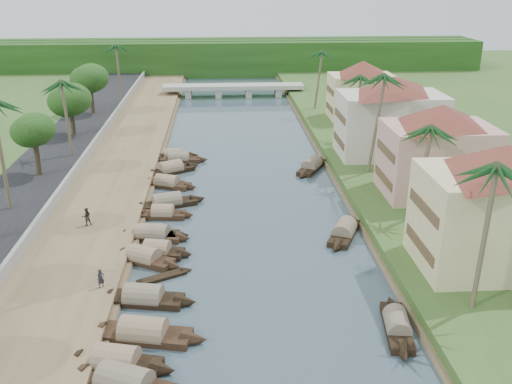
{
  "coord_description": "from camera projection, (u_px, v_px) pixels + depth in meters",
  "views": [
    {
      "loc": [
        -2.71,
        -42.01,
        23.61
      ],
      "look_at": [
        0.83,
        13.51,
        2.0
      ],
      "focal_mm": 40.0,
      "sensor_mm": 36.0,
      "label": 1
    }
  ],
  "objects": [
    {
      "name": "treeline",
      "position": [
        230.0,
        57.0,
        139.37
      ],
      "size": [
        120.0,
        14.0,
        8.0
      ],
      "color": "#18380F",
      "rests_on": "ground"
    },
    {
      "name": "sampan_7",
      "position": [
        150.0,
        234.0,
        53.74
      ],
      "size": [
        7.79,
        2.1,
        2.07
      ],
      "rotation": [
        0.0,
        0.0,
        -0.07
      ],
      "color": "black",
      "rests_on": "ground"
    },
    {
      "name": "person_near",
      "position": [
        101.0,
        279.0,
        43.74
      ],
      "size": [
        0.67,
        0.63,
        1.54
      ],
      "primitive_type": "imported",
      "rotation": [
        0.0,
        0.0,
        0.62
      ],
      "color": "#25252C",
      "rests_on": "left_bank"
    },
    {
      "name": "building_far",
      "position": [
        391.0,
        116.0,
        72.65
      ],
      "size": [
        15.59,
        15.59,
        10.2
      ],
      "color": "beige",
      "rests_on": "right_bank"
    },
    {
      "name": "building_near",
      "position": [
        499.0,
        206.0,
        44.74
      ],
      "size": [
        14.85,
        14.85,
        10.2
      ],
      "color": "beige",
      "rests_on": "right_bank"
    },
    {
      "name": "building_distant",
      "position": [
        361.0,
        89.0,
        91.49
      ],
      "size": [
        12.62,
        12.62,
        9.2
      ],
      "color": "beige",
      "rests_on": "right_bank"
    },
    {
      "name": "sampan_12",
      "position": [
        179.0,
        159.0,
        75.27
      ],
      "size": [
        7.94,
        1.8,
        1.92
      ],
      "rotation": [
        0.0,
        0.0,
        -0.04
      ],
      "color": "black",
      "rests_on": "ground"
    },
    {
      "name": "right_bank",
      "position": [
        406.0,
        180.0,
        67.3
      ],
      "size": [
        16.0,
        180.0,
        1.2
      ],
      "primitive_type": "cube",
      "color": "#345221",
      "rests_on": "ground"
    },
    {
      "name": "tree_3",
      "position": [
        34.0,
        131.0,
        64.79
      ],
      "size": [
        4.45,
        4.45,
        7.17
      ],
      "color": "#3F3324",
      "rests_on": "ground"
    },
    {
      "name": "sampan_3",
      "position": [
        144.0,
        298.0,
        43.29
      ],
      "size": [
        8.55,
        3.22,
        2.25
      ],
      "rotation": [
        0.0,
        0.0,
        -0.18
      ],
      "color": "black",
      "rests_on": "ground"
    },
    {
      "name": "sampan_13",
      "position": [
        173.0,
        156.0,
        76.69
      ],
      "size": [
        7.12,
        1.98,
        1.97
      ],
      "rotation": [
        0.0,
        0.0,
        0.07
      ],
      "color": "black",
      "rests_on": "ground"
    },
    {
      "name": "retaining_wall",
      "position": [
        68.0,
        181.0,
        64.71
      ],
      "size": [
        0.4,
        180.0,
        1.1
      ],
      "primitive_type": "cube",
      "color": "gray",
      "rests_on": "left_bank"
    },
    {
      "name": "road",
      "position": [
        30.0,
        187.0,
        64.69
      ],
      "size": [
        8.0,
        180.0,
        1.4
      ],
      "primitive_type": "cube",
      "color": "black",
      "rests_on": "ground"
    },
    {
      "name": "sampan_0",
      "position": [
        125.0,
        384.0,
        34.27
      ],
      "size": [
        9.22,
        5.49,
        2.41
      ],
      "rotation": [
        0.0,
        0.0,
        -0.42
      ],
      "color": "black",
      "rests_on": "ground"
    },
    {
      "name": "palm_0",
      "position": [
        494.0,
        170.0,
        37.02
      ],
      "size": [
        3.2,
        3.2,
        12.12
      ],
      "color": "brown",
      "rests_on": "ground"
    },
    {
      "name": "bridge",
      "position": [
        233.0,
        88.0,
        114.14
      ],
      "size": [
        28.0,
        4.0,
        2.4
      ],
      "color": "#9F9F95",
      "rests_on": "ground"
    },
    {
      "name": "ground",
      "position": [
        256.0,
        273.0,
        47.79
      ],
      "size": [
        220.0,
        220.0,
        0.0
      ],
      "primitive_type": "plane",
      "color": "#384A54",
      "rests_on": "ground"
    },
    {
      "name": "palm_8",
      "position": [
        117.0,
        47.0,
        99.16
      ],
      "size": [
        3.2,
        3.2,
        11.66
      ],
      "color": "brown",
      "rests_on": "ground"
    },
    {
      "name": "sampan_14",
      "position": [
        397.0,
        326.0,
        39.91
      ],
      "size": [
        2.54,
        8.16,
        1.98
      ],
      "rotation": [
        0.0,
        0.0,
        1.44
      ],
      "color": "black",
      "rests_on": "ground"
    },
    {
      "name": "tree_4",
      "position": [
        70.0,
        100.0,
        80.87
      ],
      "size": [
        5.43,
        5.43,
        7.36
      ],
      "color": "#3F3324",
      "rests_on": "ground"
    },
    {
      "name": "palm_6",
      "position": [
        63.0,
        84.0,
        70.28
      ],
      "size": [
        3.2,
        3.2,
        11.0
      ],
      "color": "brown",
      "rests_on": "ground"
    },
    {
      "name": "palm_7",
      "position": [
        318.0,
        53.0,
        96.38
      ],
      "size": [
        3.2,
        3.2,
        11.21
      ],
      "color": "brown",
      "rests_on": "ground"
    },
    {
      "name": "sampan_4",
      "position": [
        144.0,
        258.0,
        49.3
      ],
      "size": [
        7.39,
        5.02,
        2.15
      ],
      "rotation": [
        0.0,
        0.0,
        -0.5
      ],
      "color": "black",
      "rests_on": "ground"
    },
    {
      "name": "palm_2",
      "position": [
        377.0,
        78.0,
        64.07
      ],
      "size": [
        3.2,
        3.2,
        12.97
      ],
      "color": "brown",
      "rests_on": "ground"
    },
    {
      "name": "palm_1",
      "position": [
        424.0,
        130.0,
        52.48
      ],
      "size": [
        3.2,
        3.2,
        10.47
      ],
      "color": "brown",
      "rests_on": "ground"
    },
    {
      "name": "sampan_5",
      "position": [
        157.0,
        251.0,
        50.53
      ],
      "size": [
        6.75,
        2.94,
        2.12
      ],
      "rotation": [
        0.0,
        0.0,
        -0.21
      ],
      "color": "black",
      "rests_on": "ground"
    },
    {
      "name": "canoe_2",
      "position": [
        167.0,
        181.0,
        68.44
      ],
      "size": [
        5.77,
        4.01,
        0.9
      ],
      "rotation": [
        0.0,
        0.0,
        -0.55
      ],
      "color": "black",
      "rests_on": "ground"
    },
    {
      "name": "building_mid",
      "position": [
        438.0,
        149.0,
        59.77
      ],
      "size": [
        14.11,
        14.11,
        9.7
      ],
      "color": "tan",
      "rests_on": "right_bank"
    },
    {
      "name": "sampan_11",
      "position": [
        171.0,
        170.0,
        71.23
      ],
      "size": [
        7.82,
        5.62,
        2.3
      ],
      "rotation": [
        0.0,
        0.0,
        0.53
      ],
      "color": "black",
      "rests_on": "ground"
    },
    {
      "name": "sampan_1",
      "position": [
        116.0,
        363.0,
        36.12
      ],
      "size": [
        8.22,
        3.69,
        2.37
      ],
      "rotation": [
        0.0,
        0.0,
        -0.24
      ],
      "color": "black",
      "rests_on": "ground"
    },
    {
      "name": "person_far",
      "position": [
        87.0,
        217.0,
        54.49
      ],
      "size": [
        1.04,
        0.93,
        1.77
      ],
      "primitive_type": "imported",
      "rotation": [
        0.0,
        0.0,
        3.5
      ],
      "color": "#342F24",
      "rests_on": "left_bank"
    },
    {
      "name": "sampan_2",
      "position": [
        143.0,
        333.0,
        39.06
      ],
      "size": [
        9.39,
        3.74,
        2.4
      ],
      "rotation": [
        0.0,
        0.0,
        -0.21
      ],
      "color": "black",
      "rests_on": "ground"
    },
    {
      "name": "tree_6",
      "position": [
        421.0,
        111.0,
        76.02
      ],
      "size": [
        4.53,
        4.53,
        6.87
      ],
      "color": "#3F3324",
      "rests_on": "ground"
    },
    {
      "name": "palm_3",
      "position": [
        355.0,
        78.0,
        78.8
      ],
      "size": [
        3.2,
        3.2,
        10.29
      ],
      "color": "brown",
      "rests_on": "ground"
    },
    {
      "name": "sampan_15",
      "position": [
        344.0,
        232.0,
        54.26
      ],
      "size": [
        5.02,
        8.34,
        2.24
      ],
      "rotation": [
        0.0,
        0.0,
        1.15
      ],
      "color": "black",
      "rests_on": "ground"
    },
    {
      "name": "tree_5",
      "position": [
        90.0,
        79.0,
        93.4
      ],
      "size": [
        5.54,
        5.54,
        8.02
      ],
      "color": "#3F3324",
      "rests_on": "ground"
    },
    {
      "name": "sampan_16",
      "position": [
        312.0,
        166.0,
        72.51
      ],
      "size": [
        5.68,
        8.83,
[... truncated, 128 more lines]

